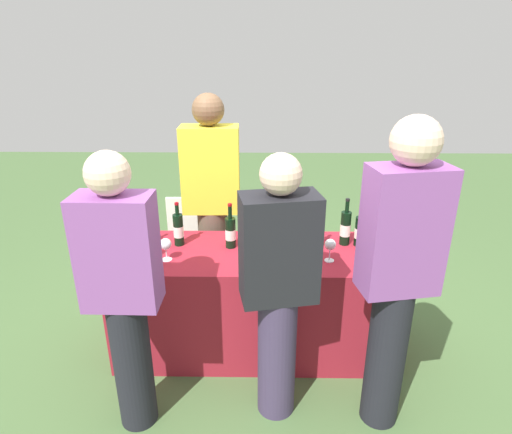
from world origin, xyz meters
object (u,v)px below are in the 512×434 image
wine_bottle_0 (141,232)px  guest_0 (123,290)px  wine_bottle_2 (230,232)px  wine_glass_0 (150,244)px  wine_glass_2 (330,245)px  wine_bottle_6 (360,231)px  menu_board (196,241)px  guest_1 (278,286)px  wine_glass_1 (166,245)px  wine_bottle_3 (250,228)px  wine_bottle_1 (178,229)px  wine_bottle_4 (316,232)px  guest_2 (398,272)px  server_pouring (212,200)px  wine_bottle_5 (345,228)px

wine_bottle_0 → guest_0: size_ratio=0.19×
wine_bottle_2 → wine_glass_0: 0.53m
wine_glass_2 → guest_0: (-1.15, -0.56, 0.00)m
wine_bottle_6 → menu_board: size_ratio=0.37×
guest_1 → menu_board: 1.70m
wine_bottle_6 → wine_glass_1: size_ratio=2.05×
wine_bottle_3 → wine_glass_1: 0.60m
wine_glass_0 → wine_bottle_2: bearing=17.8°
wine_bottle_1 → wine_glass_1: size_ratio=2.07×
wine_bottle_3 → guest_1: size_ratio=0.20×
wine_bottle_4 → wine_bottle_6: 0.31m
wine_bottle_3 → guest_2: (0.77, -0.78, 0.10)m
wine_bottle_1 → guest_0: (-0.14, -0.78, -0.00)m
wine_glass_1 → wine_bottle_3: bearing=26.8°
wine_glass_2 → server_pouring: 1.04m
wine_bottle_5 → menu_board: 1.48m
wine_glass_0 → wine_bottle_1: bearing=52.4°
wine_bottle_0 → menu_board: size_ratio=0.37×
wine_bottle_1 → guest_2: (1.26, -0.74, 0.10)m
wine_glass_1 → server_pouring: size_ratio=0.09×
wine_bottle_6 → wine_glass_2: size_ratio=2.04×
wine_bottle_3 → wine_bottle_6: same height
wine_bottle_4 → guest_0: (-1.08, -0.74, -0.01)m
wine_bottle_2 → guest_1: bearing=-65.2°
wine_bottle_5 → wine_glass_1: wine_bottle_5 is taller
guest_0 → guest_1: size_ratio=1.02×
wine_glass_0 → menu_board: wine_glass_0 is taller
server_pouring → wine_bottle_0: bearing=44.2°
wine_bottle_0 → wine_bottle_3: size_ratio=1.00×
wine_bottle_0 → wine_bottle_4: bearing=-0.4°
guest_2 → wine_bottle_1: bearing=139.4°
wine_bottle_3 → guest_1: 0.75m
wine_bottle_2 → guest_0: 0.90m
wine_bottle_6 → guest_0: bearing=-150.3°
guest_2 → wine_bottle_2: bearing=131.7°
wine_bottle_0 → wine_bottle_5: wine_bottle_5 is taller
wine_bottle_6 → guest_1: (-0.58, -0.69, -0.02)m
wine_bottle_6 → guest_1: 0.91m
wine_bottle_2 → wine_glass_2: 0.67m
wine_glass_0 → guest_2: (1.41, -0.55, 0.11)m
wine_bottle_0 → guest_1: guest_1 is taller
wine_bottle_0 → wine_bottle_6: size_ratio=1.00×
guest_0 → wine_glass_2: bearing=26.5°
wine_glass_0 → wine_glass_2: 1.15m
wine_bottle_3 → server_pouring: server_pouring is taller
menu_board → server_pouring: bearing=-63.4°
wine_bottle_2 → wine_glass_2: bearing=-16.7°
wine_bottle_6 → guest_0: size_ratio=0.19×
wine_bottle_4 → guest_2: bearing=-65.0°
wine_glass_1 → guest_0: bearing=-100.5°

